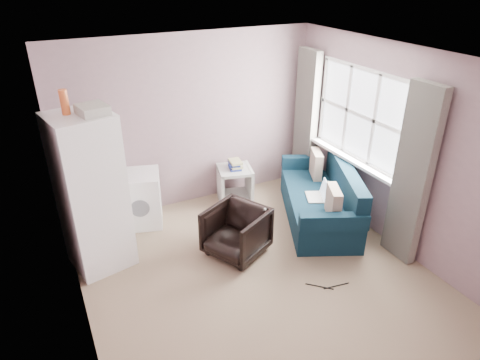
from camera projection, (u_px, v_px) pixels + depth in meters
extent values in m
cube|color=#90775E|center=(259.00, 278.00, 5.02)|extent=(3.80, 4.20, 0.02)
cube|color=silver|center=(265.00, 60.00, 3.87)|extent=(3.80, 4.20, 0.02)
cube|color=gray|center=(190.00, 122.00, 6.13)|extent=(3.80, 0.02, 2.50)
cube|color=gray|center=(420.00, 318.00, 2.76)|extent=(3.80, 0.02, 2.50)
cube|color=gray|center=(68.00, 228.00, 3.69)|extent=(0.02, 4.20, 2.50)
cube|color=gray|center=(398.00, 151.00, 5.20)|extent=(0.02, 4.20, 2.50)
cube|color=white|center=(361.00, 115.00, 5.64)|extent=(0.01, 1.60, 1.20)
imported|color=black|center=(236.00, 230.00, 5.29)|extent=(0.87, 0.88, 0.69)
cube|color=white|center=(91.00, 194.00, 4.87)|extent=(0.77, 0.77, 1.89)
cube|color=slate|center=(121.00, 203.00, 5.16)|extent=(0.14, 0.59, 0.02)
cube|color=slate|center=(107.00, 156.00, 5.08)|extent=(0.03, 0.04, 0.54)
cube|color=white|center=(116.00, 157.00, 4.86)|extent=(0.10, 0.45, 0.65)
cylinder|color=orange|center=(64.00, 102.00, 4.37)|extent=(0.10, 0.10, 0.26)
cube|color=#BBB9B0|center=(92.00, 110.00, 4.41)|extent=(0.34, 0.38, 0.10)
cube|color=white|center=(141.00, 199.00, 5.91)|extent=(0.67, 0.67, 0.76)
cube|color=slate|center=(138.00, 176.00, 5.73)|extent=(0.62, 0.61, 0.04)
cylinder|color=slate|center=(140.00, 208.00, 5.67)|extent=(0.25, 0.09, 0.25)
cube|color=#B3B4B0|center=(235.00, 170.00, 6.41)|extent=(0.60, 0.60, 0.04)
cube|color=#B3B4B0|center=(235.00, 196.00, 6.62)|extent=(0.60, 0.60, 0.04)
cube|color=#B3B4B0|center=(220.00, 186.00, 6.48)|extent=(0.17, 0.49, 0.55)
cube|color=#B3B4B0|center=(249.00, 183.00, 6.57)|extent=(0.17, 0.49, 0.55)
cube|color=navy|center=(235.00, 167.00, 6.39)|extent=(0.22, 0.28, 0.03)
cube|color=tan|center=(236.00, 165.00, 6.38)|extent=(0.20, 0.27, 0.03)
cube|color=navy|center=(234.00, 163.00, 6.37)|extent=(0.23, 0.28, 0.03)
cube|color=tan|center=(235.00, 162.00, 6.35)|extent=(0.20, 0.26, 0.03)
cube|color=#0C2839|center=(318.00, 206.00, 6.08)|extent=(1.52, 1.98, 0.40)
cube|color=#0C2839|center=(345.00, 180.00, 5.90)|extent=(0.91, 1.70, 0.44)
cube|color=#0C2839|center=(334.00, 222.00, 5.17)|extent=(0.83, 0.48, 0.20)
cube|color=#0C2839|center=(309.00, 162.00, 6.71)|extent=(0.83, 0.48, 0.20)
cube|color=tan|center=(333.00, 203.00, 5.39)|extent=(0.27, 0.41, 0.40)
cube|color=tan|center=(316.00, 164.00, 6.41)|extent=(0.27, 0.41, 0.40)
cube|color=#B3B4B0|center=(315.00, 197.00, 5.89)|extent=(0.35, 0.39, 0.02)
cube|color=silver|center=(325.00, 190.00, 5.85)|extent=(0.19, 0.32, 0.22)
cube|color=white|center=(351.00, 159.00, 5.90)|extent=(0.14, 1.70, 0.04)
cube|color=white|center=(354.00, 157.00, 5.91)|extent=(0.02, 1.68, 0.05)
cube|color=white|center=(360.00, 115.00, 5.63)|extent=(0.02, 1.68, 0.05)
cube|color=white|center=(366.00, 69.00, 5.36)|extent=(0.02, 1.68, 0.05)
cube|color=white|center=(406.00, 135.00, 4.99)|extent=(0.02, 0.05, 1.20)
cube|color=white|center=(374.00, 121.00, 5.42)|extent=(0.02, 0.05, 1.20)
cube|color=white|center=(347.00, 110.00, 5.84)|extent=(0.02, 0.05, 1.20)
cube|color=white|center=(324.00, 100.00, 6.27)|extent=(0.02, 0.05, 1.20)
cube|color=beige|center=(412.00, 176.00, 4.92)|extent=(0.12, 0.46, 2.18)
cube|color=beige|center=(306.00, 121.00, 6.64)|extent=(0.12, 0.46, 2.18)
cylinder|color=black|center=(336.00, 286.00, 4.88)|extent=(0.32, 0.06, 0.01)
cylinder|color=black|center=(320.00, 286.00, 4.87)|extent=(0.24, 0.23, 0.01)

